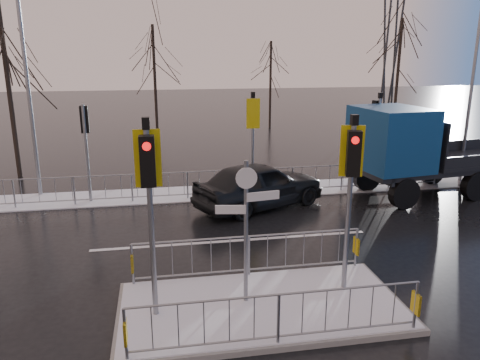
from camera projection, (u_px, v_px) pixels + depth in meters
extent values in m
plane|color=black|center=(261.00, 310.00, 9.93)|extent=(120.00, 120.00, 0.00)
cube|color=white|center=(213.00, 193.00, 18.08)|extent=(30.00, 2.00, 0.04)
cube|color=silver|center=(233.00, 241.00, 13.53)|extent=(8.00, 0.15, 0.01)
cube|color=slate|center=(261.00, 307.00, 9.91)|extent=(6.00, 3.00, 0.12)
cube|color=white|center=(261.00, 304.00, 9.89)|extent=(5.85, 2.85, 0.03)
cube|color=gold|center=(125.00, 332.00, 7.98)|extent=(0.05, 0.28, 0.42)
cube|color=gold|center=(416.00, 303.00, 8.90)|extent=(0.05, 0.28, 0.42)
cube|color=gold|center=(132.00, 263.00, 10.60)|extent=(0.05, 0.28, 0.42)
cube|color=gold|center=(356.00, 246.00, 11.51)|extent=(0.05, 0.28, 0.42)
cylinder|color=gray|center=(151.00, 227.00, 9.02)|extent=(0.11, 0.11, 3.80)
cube|color=black|center=(148.00, 161.00, 8.49)|extent=(0.28, 0.22, 0.95)
cylinder|color=red|center=(147.00, 146.00, 8.30)|extent=(0.16, 0.04, 0.16)
cube|color=#D2BE0C|center=(148.00, 158.00, 8.73)|extent=(0.50, 0.03, 1.10)
cube|color=black|center=(146.00, 123.00, 8.48)|extent=(0.14, 0.14, 0.22)
cylinder|color=gray|center=(348.00, 211.00, 10.12)|extent=(0.11, 0.11, 3.70)
cube|color=black|center=(354.00, 154.00, 9.60)|extent=(0.33, 0.28, 0.95)
cylinder|color=red|center=(355.00, 140.00, 9.42)|extent=(0.16, 0.08, 0.16)
cube|color=#D2BE0C|center=(352.00, 151.00, 9.84)|extent=(0.49, 0.16, 1.10)
cube|color=black|center=(354.00, 120.00, 9.60)|extent=(0.14, 0.14, 0.22)
cylinder|color=gray|center=(246.00, 234.00, 9.62)|extent=(0.09, 0.09, 3.10)
cube|color=silver|center=(263.00, 196.00, 9.47)|extent=(0.70, 0.14, 0.18)
cube|color=silver|center=(230.00, 210.00, 9.42)|extent=(0.62, 0.15, 0.18)
cylinder|color=silver|center=(246.00, 178.00, 9.27)|extent=(0.44, 0.03, 0.44)
cylinder|color=gray|center=(87.00, 154.00, 16.56)|extent=(0.11, 0.11, 3.50)
cube|color=black|center=(85.00, 119.00, 16.42)|extent=(0.28, 0.22, 0.95)
cylinder|color=red|center=(84.00, 110.00, 16.44)|extent=(0.16, 0.04, 0.16)
cylinder|color=gray|center=(253.00, 147.00, 17.57)|extent=(0.11, 0.11, 3.60)
cube|color=black|center=(252.00, 113.00, 17.40)|extent=(0.28, 0.22, 0.95)
cylinder|color=red|center=(251.00, 104.00, 17.43)|extent=(0.16, 0.04, 0.16)
cube|color=#D2BE0C|center=(253.00, 114.00, 17.17)|extent=(0.50, 0.03, 1.10)
cube|color=black|center=(253.00, 95.00, 17.06)|extent=(0.14, 0.14, 0.22)
cylinder|color=gray|center=(377.00, 143.00, 18.43)|extent=(0.11, 0.11, 3.50)
cube|color=black|center=(376.00, 112.00, 18.26)|extent=(0.33, 0.28, 0.95)
cylinder|color=red|center=(375.00, 104.00, 18.28)|extent=(0.16, 0.08, 0.16)
cube|color=black|center=(380.00, 96.00, 17.93)|extent=(0.14, 0.14, 0.22)
imported|color=black|center=(260.00, 185.00, 16.29)|extent=(5.12, 3.70, 1.62)
cylinder|color=black|center=(404.00, 193.00, 16.18)|extent=(1.14, 0.48, 1.10)
cylinder|color=black|center=(367.00, 177.00, 18.30)|extent=(1.14, 0.48, 1.10)
cylinder|color=black|center=(475.00, 186.00, 17.11)|extent=(1.14, 0.48, 1.10)
cylinder|color=black|center=(432.00, 171.00, 19.23)|extent=(1.14, 0.48, 1.10)
cylinder|color=black|center=(475.00, 167.00, 19.89)|extent=(1.14, 0.48, 1.10)
cube|color=black|center=(445.00, 165.00, 17.89)|extent=(7.56, 3.53, 0.18)
cube|color=navy|center=(391.00, 138.00, 16.82)|extent=(2.55, 2.93, 2.21)
cube|color=black|center=(417.00, 125.00, 17.02)|extent=(0.35, 2.19, 1.21)
cube|color=#2D3033|center=(372.00, 173.00, 16.94)|extent=(0.48, 2.53, 0.39)
cube|color=black|center=(471.00, 159.00, 18.22)|extent=(5.18, 3.30, 0.13)
cube|color=black|center=(422.00, 140.00, 17.27)|extent=(0.46, 2.63, 1.65)
cylinder|color=black|center=(9.00, 92.00, 19.45)|extent=(0.20, 0.20, 7.36)
cylinder|color=black|center=(155.00, 82.00, 29.55)|extent=(0.19, 0.19, 6.90)
cylinder|color=black|center=(270.00, 85.00, 32.92)|extent=(0.16, 0.16, 5.98)
cylinder|color=black|center=(398.00, 76.00, 31.25)|extent=(0.20, 0.20, 7.36)
cylinder|color=gray|center=(472.00, 85.00, 18.71)|extent=(0.14, 0.14, 8.00)
cylinder|color=gray|center=(28.00, 86.00, 16.75)|extent=(0.14, 0.14, 8.20)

